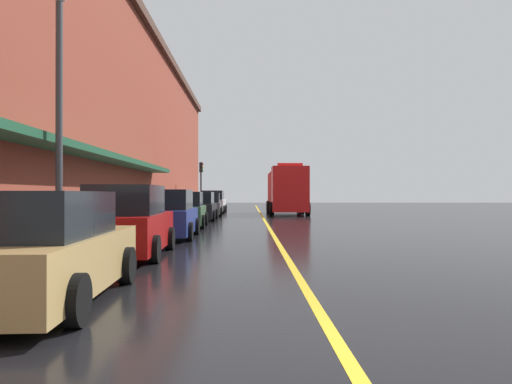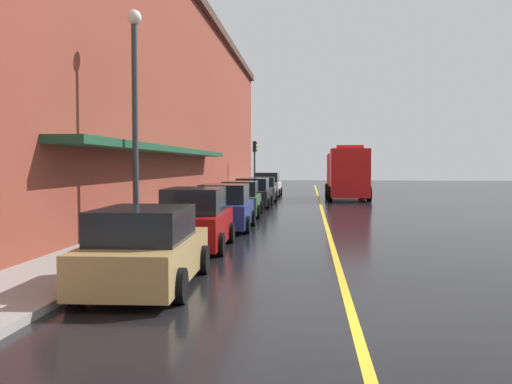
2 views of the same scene
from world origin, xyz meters
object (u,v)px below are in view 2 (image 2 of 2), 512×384
Objects in this scene: parked_car_1 at (196,221)px; parked_car_6 at (268,185)px; fire_truck at (347,174)px; parking_meter_0 at (239,186)px; parked_car_5 at (263,190)px; traffic_light_near at (255,157)px; parking_meter_1 at (246,184)px; parked_car_2 at (225,208)px; street_lamp_left at (135,100)px; parked_car_0 at (146,249)px; parked_car_4 at (253,194)px; parked_car_3 at (241,200)px.

parked_car_6 is at bearing -1.87° from parked_car_1.
fire_truck is 6.38× the size of parking_meter_0.
parked_car_5 is 9.39m from traffic_light_near.
parking_meter_1 is (-1.41, -2.82, 0.20)m from parked_car_6.
fire_truck is at bearing -17.66° from parked_car_2.
street_lamp_left is at bearing 71.76° from parked_car_1.
fire_truck is 1.22× the size of street_lamp_left.
parked_car_2 reaches higher than parked_car_0.
street_lamp_left reaches higher than parking_meter_1.
parked_car_4 is at bearing -34.84° from fire_truck.
parked_car_6 is at bearing -0.41° from parked_car_4.
fire_truck is (5.85, 2.58, 1.03)m from parked_car_5.
parked_car_2 is 0.61× the size of street_lamp_left.
parking_meter_1 is at bearing 3.54° from parked_car_3.
parked_car_5 is at bearing -2.31° from parked_car_0.
parked_car_6 is (-0.08, 5.48, 0.10)m from parked_car_5.
parked_car_0 is 5.12m from parked_car_1.
parked_car_1 is at bearing 177.49° from parked_car_5.
street_lamp_left is (-0.60, -20.39, 3.34)m from parking_meter_0.
parking_meter_1 is 0.19× the size of street_lamp_left.
parked_car_6 is at bearing -116.14° from fire_truck.
parked_car_5 is 6.48m from fire_truck.
parked_car_6 is at bearing 85.76° from street_lamp_left.
parked_car_4 is 3.36× the size of parking_meter_1.
street_lamp_left is at bearing 17.14° from parked_car_0.
parking_meter_0 is 3.93m from parking_meter_1.
parking_meter_0 is at bearing 128.21° from parked_car_5.
traffic_light_near reaches higher than parked_car_6.
parking_meter_0 is at bearing -90.00° from parking_meter_1.
parked_car_2 is 0.95× the size of parked_car_4.
parked_car_2 is 0.50× the size of fire_truck.
parked_car_6 is (0.00, 11.43, 0.07)m from parked_car_4.
parked_car_6 is 1.06× the size of traffic_light_near.
parked_car_2 is 20.76m from fire_truck.
parked_car_1 is 0.98× the size of parked_car_3.
parked_car_0 is 3.36× the size of parking_meter_1.
parked_car_1 reaches higher than parked_car_2.
parked_car_3 is 3.25× the size of parking_meter_0.
parked_car_4 is 0.53× the size of fire_truck.
parked_car_2 is 0.99× the size of traffic_light_near.
street_lamp_left is (-1.99, 5.70, 3.64)m from parked_car_0.
parked_car_2 is at bearing 178.86° from parked_car_3.
parked_car_6 is 27.45m from street_lamp_left.
parking_meter_1 is 24.56m from street_lamp_left.
parking_meter_1 is at bearing 8.91° from parked_car_4.
parked_car_2 is at bearing -2.63° from parked_car_0.
parking_meter_1 is (-1.39, 30.02, 0.30)m from parked_car_0.
parked_car_0 is 1.00× the size of parked_car_4.
parked_car_4 is (0.02, 21.41, 0.03)m from parked_car_0.
parked_car_3 is 10.58m from parking_meter_0.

